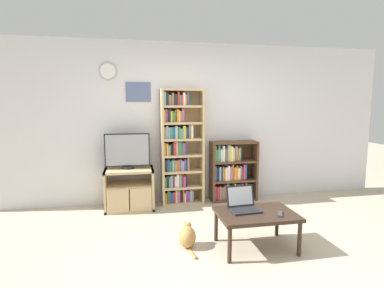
{
  "coord_description": "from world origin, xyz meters",
  "views": [
    {
      "loc": [
        -0.91,
        -2.82,
        1.6
      ],
      "look_at": [
        -0.15,
        1.13,
        1.08
      ],
      "focal_mm": 28.0,
      "sensor_mm": 36.0,
      "label": 1
    }
  ],
  "objects_px": {
    "laptop": "(243,204)",
    "cat": "(187,236)",
    "tv_stand": "(129,189)",
    "remote_near_laptop": "(280,214)",
    "bookshelf_short": "(231,173)",
    "television": "(127,151)",
    "coffee_table": "(256,216)",
    "bookshelf_tall": "(179,149)"
  },
  "relations": [
    {
      "from": "television",
      "to": "coffee_table",
      "type": "distance_m",
      "value": 2.22
    },
    {
      "from": "bookshelf_short",
      "to": "laptop",
      "type": "height_order",
      "value": "bookshelf_short"
    },
    {
      "from": "laptop",
      "to": "cat",
      "type": "bearing_deg",
      "value": 170.14
    },
    {
      "from": "bookshelf_tall",
      "to": "coffee_table",
      "type": "bearing_deg",
      "value": -70.48
    },
    {
      "from": "tv_stand",
      "to": "remote_near_laptop",
      "type": "bearing_deg",
      "value": -46.43
    },
    {
      "from": "bookshelf_short",
      "to": "tv_stand",
      "type": "bearing_deg",
      "value": -175.36
    },
    {
      "from": "coffee_table",
      "to": "remote_near_laptop",
      "type": "relative_size",
      "value": 5.27
    },
    {
      "from": "television",
      "to": "laptop",
      "type": "distance_m",
      "value": 2.04
    },
    {
      "from": "bookshelf_short",
      "to": "bookshelf_tall",
      "type": "bearing_deg",
      "value": -179.27
    },
    {
      "from": "laptop",
      "to": "cat",
      "type": "distance_m",
      "value": 0.73
    },
    {
      "from": "cat",
      "to": "bookshelf_short",
      "type": "bearing_deg",
      "value": 66.74
    },
    {
      "from": "television",
      "to": "bookshelf_short",
      "type": "xyz_separation_m",
      "value": [
        1.7,
        0.09,
        -0.43
      ]
    },
    {
      "from": "television",
      "to": "bookshelf_tall",
      "type": "bearing_deg",
      "value": 5.86
    },
    {
      "from": "bookshelf_tall",
      "to": "remote_near_laptop",
      "type": "xyz_separation_m",
      "value": [
        0.83,
        -1.84,
        -0.48
      ]
    },
    {
      "from": "coffee_table",
      "to": "laptop",
      "type": "xyz_separation_m",
      "value": [
        -0.12,
        0.11,
        0.11
      ]
    },
    {
      "from": "laptop",
      "to": "cat",
      "type": "height_order",
      "value": "laptop"
    },
    {
      "from": "bookshelf_short",
      "to": "cat",
      "type": "relative_size",
      "value": 2.34
    },
    {
      "from": "tv_stand",
      "to": "bookshelf_tall",
      "type": "relative_size",
      "value": 0.4
    },
    {
      "from": "tv_stand",
      "to": "remote_near_laptop",
      "type": "xyz_separation_m",
      "value": [
        1.63,
        -1.71,
        0.11
      ]
    },
    {
      "from": "cat",
      "to": "laptop",
      "type": "bearing_deg",
      "value": 4.58
    },
    {
      "from": "remote_near_laptop",
      "to": "laptop",
      "type": "bearing_deg",
      "value": -9.07
    },
    {
      "from": "laptop",
      "to": "remote_near_laptop",
      "type": "height_order",
      "value": "laptop"
    },
    {
      "from": "tv_stand",
      "to": "bookshelf_short",
      "type": "bearing_deg",
      "value": 4.64
    },
    {
      "from": "bookshelf_tall",
      "to": "laptop",
      "type": "bearing_deg",
      "value": -72.99
    },
    {
      "from": "laptop",
      "to": "coffee_table",
      "type": "bearing_deg",
      "value": -47.72
    },
    {
      "from": "cat",
      "to": "remote_near_laptop",
      "type": "bearing_deg",
      "value": -6.83
    },
    {
      "from": "television",
      "to": "cat",
      "type": "relative_size",
      "value": 1.59
    },
    {
      "from": "television",
      "to": "bookshelf_tall",
      "type": "height_order",
      "value": "bookshelf_tall"
    },
    {
      "from": "television",
      "to": "laptop",
      "type": "height_order",
      "value": "television"
    },
    {
      "from": "television",
      "to": "remote_near_laptop",
      "type": "height_order",
      "value": "television"
    },
    {
      "from": "remote_near_laptop",
      "to": "cat",
      "type": "xyz_separation_m",
      "value": [
        -0.97,
        0.3,
        -0.3
      ]
    },
    {
      "from": "television",
      "to": "coffee_table",
      "type": "relative_size",
      "value": 0.79
    },
    {
      "from": "laptop",
      "to": "remote_near_laptop",
      "type": "relative_size",
      "value": 2.16
    },
    {
      "from": "tv_stand",
      "to": "laptop",
      "type": "distance_m",
      "value": 1.96
    },
    {
      "from": "coffee_table",
      "to": "bookshelf_short",
      "type": "bearing_deg",
      "value": 80.94
    },
    {
      "from": "remote_near_laptop",
      "to": "cat",
      "type": "relative_size",
      "value": 0.38
    },
    {
      "from": "coffee_table",
      "to": "remote_near_laptop",
      "type": "xyz_separation_m",
      "value": [
        0.22,
        -0.12,
        0.06
      ]
    },
    {
      "from": "bookshelf_tall",
      "to": "coffee_table",
      "type": "relative_size",
      "value": 2.16
    },
    {
      "from": "bookshelf_short",
      "to": "laptop",
      "type": "xyz_separation_m",
      "value": [
        -0.39,
        -1.61,
        0.01
      ]
    },
    {
      "from": "tv_stand",
      "to": "bookshelf_tall",
      "type": "bearing_deg",
      "value": 8.9
    },
    {
      "from": "coffee_table",
      "to": "laptop",
      "type": "height_order",
      "value": "laptop"
    },
    {
      "from": "bookshelf_tall",
      "to": "bookshelf_short",
      "type": "height_order",
      "value": "bookshelf_tall"
    }
  ]
}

